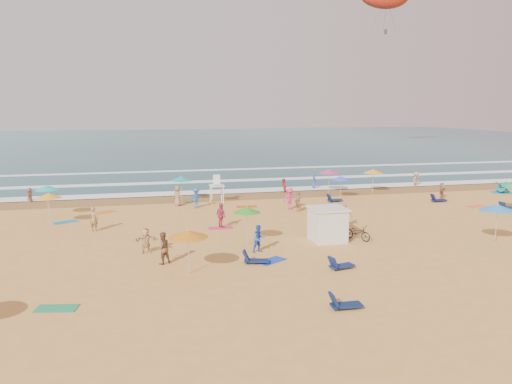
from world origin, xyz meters
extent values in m
plane|color=gold|center=(0.00, 0.00, 0.00)|extent=(220.00, 220.00, 0.00)
cube|color=#0C4756|center=(0.00, 84.00, 0.00)|extent=(220.00, 140.00, 0.18)
plane|color=olive|center=(0.00, 12.50, 0.01)|extent=(220.00, 220.00, 0.00)
cube|color=white|center=(0.00, 15.00, 0.10)|extent=(200.00, 2.20, 0.05)
cube|color=white|center=(0.00, 22.00, 0.10)|extent=(200.00, 1.60, 0.05)
cube|color=white|center=(0.00, 32.00, 0.10)|extent=(200.00, 1.20, 0.05)
cube|color=silver|center=(2.88, -4.14, 1.00)|extent=(2.00, 2.00, 2.00)
cube|color=silver|center=(2.88, -4.14, 2.06)|extent=(2.20, 2.20, 0.12)
imported|color=black|center=(4.78, -4.44, 0.49)|extent=(1.58, 1.90, 0.97)
cone|color=#FFA31A|center=(13.49, 11.29, 2.17)|extent=(1.91, 1.91, 0.35)
cone|color=#2F9221|center=(-2.24, -3.89, 2.17)|extent=(1.67, 1.67, 0.35)
cone|color=#CD2D70|center=(9.42, 12.50, 2.13)|extent=(2.07, 2.07, 0.35)
cone|color=#3854FF|center=(9.35, 9.42, 1.89)|extent=(1.72, 1.72, 0.35)
cone|color=orange|center=(-6.23, -8.56, 2.08)|extent=(1.98, 1.98, 0.35)
cone|color=#2F79D7|center=(12.52, -7.38, 2.34)|extent=(2.03, 2.03, 0.35)
cone|color=#16BAAD|center=(-15.40, 6.81, 2.31)|extent=(1.80, 1.80, 0.35)
cone|color=#FFA21A|center=(-14.84, 4.04, 2.17)|extent=(1.72, 1.72, 0.35)
cone|color=#139E99|center=(-5.02, 11.03, 2.09)|extent=(1.99, 1.99, 0.35)
cube|color=#0D1C44|center=(-0.25, -14.50, 0.17)|extent=(1.32, 0.61, 0.34)
cube|color=#0E1B47|center=(-2.54, -7.74, 0.17)|extent=(1.40, 0.86, 0.34)
cube|color=#101E52|center=(1.59, -9.59, 0.17)|extent=(1.39, 0.83, 0.34)
cube|color=#102250|center=(20.60, 1.44, 0.17)|extent=(1.40, 0.87, 0.34)
cube|color=#0E134A|center=(17.18, 5.76, 0.17)|extent=(1.33, 0.63, 0.34)
cube|color=#0E1D46|center=(8.22, 7.88, 0.17)|extent=(1.35, 0.70, 0.34)
cube|color=#1C77B0|center=(-13.95, 4.87, 0.01)|extent=(1.91, 1.54, 0.03)
cube|color=#218754|center=(-12.06, -11.76, 0.01)|extent=(1.82, 1.14, 0.03)
cube|color=orange|center=(-11.42, 7.82, 0.01)|extent=(1.90, 1.61, 0.03)
cube|color=#CD304F|center=(-3.17, 0.60, 0.01)|extent=(1.72, 0.90, 0.03)
cube|color=#B54B16|center=(0.13, 7.48, 0.01)|extent=(1.77, 1.00, 0.03)
cube|color=#1B3AAA|center=(-1.64, -7.45, 0.01)|extent=(1.90, 1.63, 0.03)
cube|color=#29A565|center=(18.88, 1.60, 0.01)|extent=(1.89, 1.65, 0.03)
cube|color=#E85C36|center=(19.01, 3.24, 0.01)|extent=(1.84, 1.19, 0.03)
imported|color=#A1704A|center=(-5.51, 9.23, 0.87)|extent=(0.80, 0.98, 1.74)
imported|color=tan|center=(-8.30, -4.37, 0.75)|extent=(1.42, 0.53, 1.50)
imported|color=#C23039|center=(5.14, 13.72, 0.56)|extent=(0.81, 0.93, 1.62)
imported|color=blue|center=(-1.91, -5.65, 0.80)|extent=(0.92, 0.80, 1.61)
imported|color=brown|center=(3.80, 4.76, 0.82)|extent=(0.61, 0.71, 1.65)
imported|color=brown|center=(-18.12, 13.95, 0.51)|extent=(0.66, 0.85, 1.53)
imported|color=blue|center=(8.74, 14.86, 0.68)|extent=(0.63, 0.78, 1.85)
imported|color=tan|center=(19.69, 13.87, 0.67)|extent=(1.36, 1.25, 1.84)
imported|color=tan|center=(5.21, -1.29, 0.87)|extent=(1.10, 0.74, 1.74)
imported|color=olive|center=(-11.68, 1.69, 0.84)|extent=(0.73, 0.63, 1.68)
imported|color=#DB3668|center=(3.30, 5.48, 0.90)|extent=(1.28, 0.91, 1.80)
imported|color=#245EAA|center=(-4.06, 7.88, 0.86)|extent=(1.25, 0.95, 1.72)
imported|color=brown|center=(-7.45, -6.60, 0.87)|extent=(1.05, 0.96, 1.74)
imported|color=#B82E5B|center=(-3.11, 0.72, 0.87)|extent=(0.82, 1.10, 1.73)
imported|color=#B17051|center=(18.24, 6.99, 0.76)|extent=(1.33, 1.30, 1.52)
cube|color=#3F3326|center=(36.39, 54.80, 21.93)|extent=(0.40, 0.30, 0.90)
camera|label=1|loc=(-8.35, -32.85, 8.35)|focal=35.00mm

